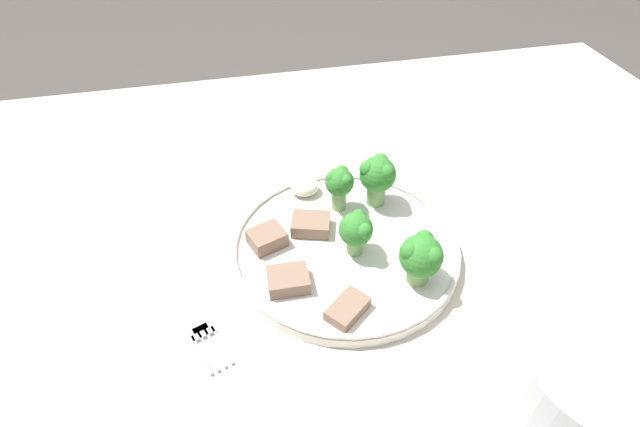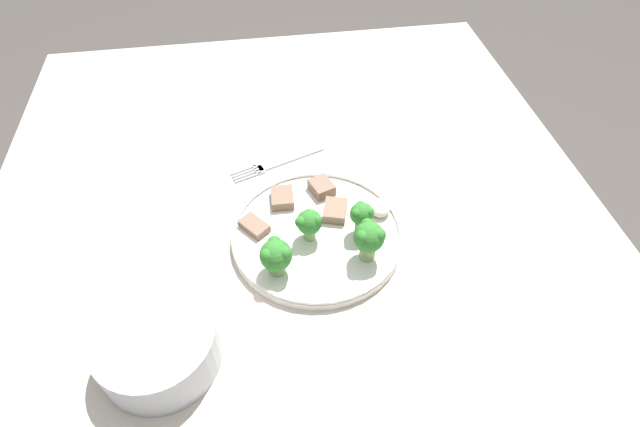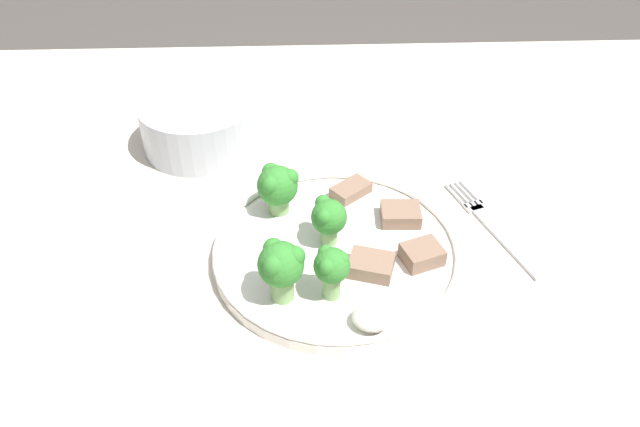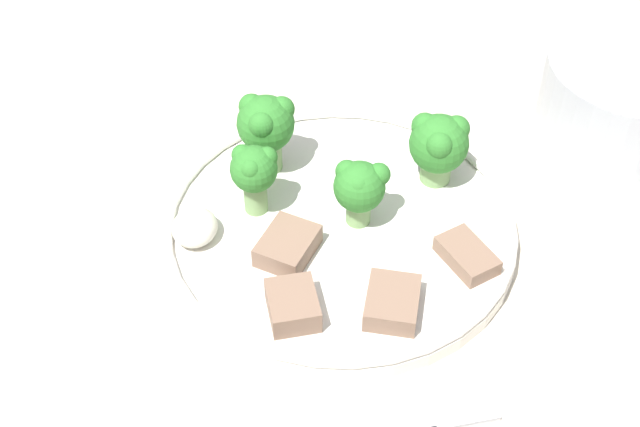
# 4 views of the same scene
# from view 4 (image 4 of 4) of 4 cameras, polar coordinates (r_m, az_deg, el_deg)

# --- Properties ---
(table) EXTENTS (1.23, 0.97, 0.76)m
(table) POSITION_cam_4_polar(r_m,az_deg,el_deg) (0.73, 3.11, -7.16)
(table) COLOR beige
(table) RESTS_ON ground_plane
(dinner_plate) EXTENTS (0.25, 0.25, 0.02)m
(dinner_plate) POSITION_cam_4_polar(r_m,az_deg,el_deg) (0.64, 1.30, -1.05)
(dinner_plate) COLOR white
(dinner_plate) RESTS_ON table
(cream_bowl) EXTENTS (0.15, 0.15, 0.06)m
(cream_bowl) POSITION_cam_4_polar(r_m,az_deg,el_deg) (0.77, 19.30, 7.14)
(cream_bowl) COLOR #B7BCC6
(cream_bowl) RESTS_ON table
(broccoli_floret_near_rim_left) EXTENTS (0.04, 0.04, 0.06)m
(broccoli_floret_near_rim_left) POSITION_cam_4_polar(r_m,az_deg,el_deg) (0.66, -3.49, 5.65)
(broccoli_floret_near_rim_left) COLOR #7FA866
(broccoli_floret_near_rim_left) RESTS_ON dinner_plate
(broccoli_floret_center_left) EXTENTS (0.04, 0.04, 0.05)m
(broccoli_floret_center_left) POSITION_cam_4_polar(r_m,az_deg,el_deg) (0.62, 2.54, 1.69)
(broccoli_floret_center_left) COLOR #7FA866
(broccoli_floret_center_left) RESTS_ON dinner_plate
(broccoli_floret_back_left) EXTENTS (0.03, 0.03, 0.06)m
(broccoli_floret_back_left) POSITION_cam_4_polar(r_m,az_deg,el_deg) (0.63, -4.25, 2.71)
(broccoli_floret_back_left) COLOR #7FA866
(broccoli_floret_back_left) RESTS_ON dinner_plate
(broccoli_floret_front_left) EXTENTS (0.05, 0.04, 0.06)m
(broccoli_floret_front_left) POSITION_cam_4_polar(r_m,az_deg,el_deg) (0.66, 7.62, 4.45)
(broccoli_floret_front_left) COLOR #7FA866
(broccoli_floret_front_left) RESTS_ON dinner_plate
(meat_slice_front_slice) EXTENTS (0.04, 0.04, 0.02)m
(meat_slice_front_slice) POSITION_cam_4_polar(r_m,az_deg,el_deg) (0.59, 4.65, -5.70)
(meat_slice_front_slice) COLOR #846651
(meat_slice_front_slice) RESTS_ON dinner_plate
(meat_slice_middle_slice) EXTENTS (0.05, 0.04, 0.02)m
(meat_slice_middle_slice) POSITION_cam_4_polar(r_m,az_deg,el_deg) (0.58, -1.76, -5.89)
(meat_slice_middle_slice) COLOR #846651
(meat_slice_middle_slice) RESTS_ON dinner_plate
(meat_slice_rear_slice) EXTENTS (0.05, 0.04, 0.02)m
(meat_slice_rear_slice) POSITION_cam_4_polar(r_m,az_deg,el_deg) (0.62, -2.09, -2.07)
(meat_slice_rear_slice) COLOR #846651
(meat_slice_rear_slice) RESTS_ON dinner_plate
(meat_slice_edge_slice) EXTENTS (0.05, 0.05, 0.01)m
(meat_slice_edge_slice) POSITION_cam_4_polar(r_m,az_deg,el_deg) (0.62, 9.39, -2.67)
(meat_slice_edge_slice) COLOR #846651
(meat_slice_edge_slice) RESTS_ON dinner_plate
(sauce_dollop) EXTENTS (0.04, 0.03, 0.02)m
(sauce_dollop) POSITION_cam_4_polar(r_m,az_deg,el_deg) (0.63, -8.03, -0.88)
(sauce_dollop) COLOR silver
(sauce_dollop) RESTS_ON dinner_plate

